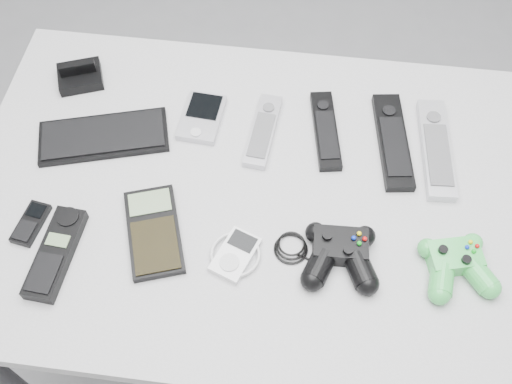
# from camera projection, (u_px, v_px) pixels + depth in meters

# --- Properties ---
(floor) EXTENTS (3.50, 3.50, 0.00)m
(floor) POSITION_uv_depth(u_px,v_px,m) (269.00, 364.00, 1.77)
(floor) COLOR gray
(floor) RESTS_ON ground
(desk) EXTENTS (1.18, 0.76, 0.79)m
(desk) POSITION_uv_depth(u_px,v_px,m) (269.00, 211.00, 1.21)
(desk) COLOR gray
(desk) RESTS_ON floor
(pda_keyboard) EXTENTS (0.28, 0.18, 0.02)m
(pda_keyboard) POSITION_uv_depth(u_px,v_px,m) (104.00, 136.00, 1.21)
(pda_keyboard) COLOR black
(pda_keyboard) RESTS_ON desk
(dock_bracket) EXTENTS (0.11, 0.11, 0.05)m
(dock_bracket) POSITION_uv_depth(u_px,v_px,m) (79.00, 72.00, 1.28)
(dock_bracket) COLOR black
(dock_bracket) RESTS_ON desk
(pda) EXTENTS (0.09, 0.13, 0.02)m
(pda) POSITION_uv_depth(u_px,v_px,m) (202.00, 117.00, 1.24)
(pda) COLOR #A9A9B0
(pda) RESTS_ON desk
(remote_silver_a) EXTENTS (0.06, 0.19, 0.02)m
(remote_silver_a) POSITION_uv_depth(u_px,v_px,m) (263.00, 130.00, 1.22)
(remote_silver_a) COLOR #A9A9B0
(remote_silver_a) RESTS_ON desk
(remote_black_a) EXTENTS (0.08, 0.20, 0.02)m
(remote_black_a) POSITION_uv_depth(u_px,v_px,m) (326.00, 130.00, 1.22)
(remote_black_a) COLOR black
(remote_black_a) RESTS_ON desk
(remote_black_b) EXTENTS (0.09, 0.24, 0.02)m
(remote_black_b) POSITION_uv_depth(u_px,v_px,m) (393.00, 140.00, 1.20)
(remote_black_b) COLOR black
(remote_black_b) RESTS_ON desk
(remote_silver_b) EXTENTS (0.07, 0.24, 0.02)m
(remote_silver_b) POSITION_uv_depth(u_px,v_px,m) (436.00, 148.00, 1.19)
(remote_silver_b) COLOR #B6B6BD
(remote_silver_b) RESTS_ON desk
(mobile_phone) EXTENTS (0.05, 0.09, 0.02)m
(mobile_phone) POSITION_uv_depth(u_px,v_px,m) (31.00, 223.00, 1.10)
(mobile_phone) COLOR black
(mobile_phone) RESTS_ON desk
(cordless_handset) EXTENTS (0.07, 0.18, 0.03)m
(cordless_handset) POSITION_uv_depth(u_px,v_px,m) (55.00, 253.00, 1.06)
(cordless_handset) COLOR black
(cordless_handset) RESTS_ON desk
(calculator) EXTENTS (0.15, 0.20, 0.02)m
(calculator) POSITION_uv_depth(u_px,v_px,m) (154.00, 231.00, 1.09)
(calculator) COLOR black
(calculator) RESTS_ON desk
(mp3_player) EXTENTS (0.12, 0.12, 0.02)m
(mp3_player) POSITION_uv_depth(u_px,v_px,m) (235.00, 254.00, 1.07)
(mp3_player) COLOR silver
(mp3_player) RESTS_ON desk
(controller_black) EXTENTS (0.24, 0.15, 0.05)m
(controller_black) POSITION_uv_depth(u_px,v_px,m) (340.00, 253.00, 1.05)
(controller_black) COLOR black
(controller_black) RESTS_ON desk
(controller_green) EXTENTS (0.16, 0.16, 0.04)m
(controller_green) POSITION_uv_depth(u_px,v_px,m) (457.00, 263.00, 1.05)
(controller_green) COLOR green
(controller_green) RESTS_ON desk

